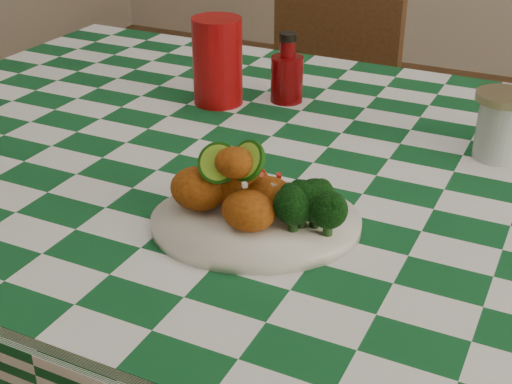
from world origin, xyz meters
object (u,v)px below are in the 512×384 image
at_px(plate, 256,223).
at_px(ketchup_bottle, 287,68).
at_px(fried_chicken_pile, 239,181).
at_px(red_tumbler, 218,61).
at_px(mason_jar, 501,126).
at_px(wooden_chair_left, 305,153).
at_px(dining_table, 305,357).

xyz_separation_m(plate, ketchup_bottle, (-0.15, 0.45, 0.06)).
height_order(fried_chicken_pile, red_tumbler, red_tumbler).
bearing_deg(mason_jar, wooden_chair_left, 132.66).
bearing_deg(ketchup_bottle, plate, -70.97).
bearing_deg(fried_chicken_pile, red_tumbler, 122.08).
height_order(plate, red_tumbler, red_tumbler).
xyz_separation_m(dining_table, wooden_chair_left, (-0.32, 0.76, 0.03)).
xyz_separation_m(mason_jar, wooden_chair_left, (-0.57, 0.62, -0.42)).
height_order(dining_table, red_tumbler, red_tumbler).
bearing_deg(plate, fried_chicken_pile, 180.00).
height_order(ketchup_bottle, mason_jar, ketchup_bottle).
bearing_deg(fried_chicken_pile, dining_table, 85.46).
bearing_deg(mason_jar, fried_chicken_pile, -126.51).
bearing_deg(plate, mason_jar, 56.11).
bearing_deg(dining_table, wooden_chair_left, 112.56).
height_order(ketchup_bottle, wooden_chair_left, ketchup_bottle).
bearing_deg(wooden_chair_left, red_tumbler, -79.99).
bearing_deg(ketchup_bottle, mason_jar, -11.94).
distance_m(red_tumbler, wooden_chair_left, 0.75).
height_order(dining_table, wooden_chair_left, wooden_chair_left).
bearing_deg(plate, dining_table, 91.98).
relative_size(dining_table, plate, 6.03).
height_order(fried_chicken_pile, mason_jar, fried_chicken_pile).
xyz_separation_m(red_tumbler, ketchup_bottle, (0.11, 0.06, -0.01)).
relative_size(ketchup_bottle, wooden_chair_left, 0.16).
bearing_deg(plate, red_tumbler, 124.68).
xyz_separation_m(ketchup_bottle, wooden_chair_left, (-0.17, 0.53, -0.43)).
bearing_deg(fried_chicken_pile, wooden_chair_left, 106.95).
distance_m(red_tumbler, ketchup_bottle, 0.13).
xyz_separation_m(dining_table, red_tumbler, (-0.26, 0.17, 0.47)).
bearing_deg(mason_jar, dining_table, -150.14).
relative_size(mason_jar, wooden_chair_left, 0.13).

